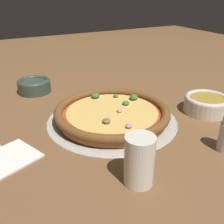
{
  "coord_description": "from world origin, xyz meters",
  "views": [
    {
      "loc": [
        -0.61,
        0.32,
        0.36
      ],
      "look_at": [
        0.0,
        0.0,
        0.03
      ],
      "focal_mm": 42.0,
      "sensor_mm": 36.0,
      "label": 1
    }
  ],
  "objects_px": {
    "drinking_cup": "(139,160)",
    "napkin": "(7,158)",
    "bowl_near": "(206,103)",
    "fork": "(6,151)",
    "bowl_far": "(34,85)",
    "pizza_tray": "(112,119)",
    "pizza": "(112,113)"
  },
  "relations": [
    {
      "from": "bowl_near",
      "to": "napkin",
      "type": "distance_m",
      "value": 0.59
    },
    {
      "from": "bowl_far",
      "to": "drinking_cup",
      "type": "xyz_separation_m",
      "value": [
        -0.6,
        -0.07,
        0.03
      ]
    },
    {
      "from": "drinking_cup",
      "to": "fork",
      "type": "bearing_deg",
      "value": 43.02
    },
    {
      "from": "napkin",
      "to": "pizza_tray",
      "type": "bearing_deg",
      "value": -79.04
    },
    {
      "from": "fork",
      "to": "napkin",
      "type": "bearing_deg",
      "value": -26.79
    },
    {
      "from": "bowl_far",
      "to": "drinking_cup",
      "type": "bearing_deg",
      "value": -173.42
    },
    {
      "from": "bowl_far",
      "to": "napkin",
      "type": "bearing_deg",
      "value": 158.65
    },
    {
      "from": "fork",
      "to": "pizza_tray",
      "type": "bearing_deg",
      "value": 71.31
    },
    {
      "from": "napkin",
      "to": "fork",
      "type": "relative_size",
      "value": 1.01
    },
    {
      "from": "drinking_cup",
      "to": "fork",
      "type": "relative_size",
      "value": 0.67
    },
    {
      "from": "pizza_tray",
      "to": "napkin",
      "type": "relative_size",
      "value": 2.39
    },
    {
      "from": "bowl_near",
      "to": "napkin",
      "type": "relative_size",
      "value": 0.85
    },
    {
      "from": "fork",
      "to": "bowl_near",
      "type": "bearing_deg",
      "value": 60.72
    },
    {
      "from": "bowl_near",
      "to": "pizza",
      "type": "bearing_deg",
      "value": 73.38
    },
    {
      "from": "napkin",
      "to": "fork",
      "type": "xyz_separation_m",
      "value": [
        0.03,
        -0.0,
        -0.0
      ]
    },
    {
      "from": "fork",
      "to": "bowl_far",
      "type": "bearing_deg",
      "value": 133.74
    },
    {
      "from": "pizza_tray",
      "to": "fork",
      "type": "bearing_deg",
      "value": 94.69
    },
    {
      "from": "pizza",
      "to": "fork",
      "type": "distance_m",
      "value": 0.3
    },
    {
      "from": "drinking_cup",
      "to": "napkin",
      "type": "distance_m",
      "value": 0.31
    },
    {
      "from": "drinking_cup",
      "to": "napkin",
      "type": "xyz_separation_m",
      "value": [
        0.2,
        0.22,
        -0.05
      ]
    },
    {
      "from": "napkin",
      "to": "fork",
      "type": "height_order",
      "value": "napkin"
    },
    {
      "from": "bowl_far",
      "to": "napkin",
      "type": "xyz_separation_m",
      "value": [
        -0.4,
        0.15,
        -0.02
      ]
    },
    {
      "from": "bowl_near",
      "to": "drinking_cup",
      "type": "bearing_deg",
      "value": 115.76
    },
    {
      "from": "drinking_cup",
      "to": "fork",
      "type": "xyz_separation_m",
      "value": [
        0.24,
        0.22,
        -0.05
      ]
    },
    {
      "from": "pizza",
      "to": "bowl_near",
      "type": "xyz_separation_m",
      "value": [
        -0.09,
        -0.29,
        0.0
      ]
    },
    {
      "from": "pizza",
      "to": "fork",
      "type": "xyz_separation_m",
      "value": [
        -0.03,
        0.3,
        -0.02
      ]
    },
    {
      "from": "bowl_near",
      "to": "fork",
      "type": "height_order",
      "value": "bowl_near"
    },
    {
      "from": "pizza_tray",
      "to": "drinking_cup",
      "type": "relative_size",
      "value": 3.59
    },
    {
      "from": "bowl_far",
      "to": "drinking_cup",
      "type": "relative_size",
      "value": 1.12
    },
    {
      "from": "pizza_tray",
      "to": "bowl_near",
      "type": "relative_size",
      "value": 2.8
    },
    {
      "from": "bowl_far",
      "to": "bowl_near",
      "type": "bearing_deg",
      "value": -134.11
    },
    {
      "from": "bowl_far",
      "to": "napkin",
      "type": "height_order",
      "value": "bowl_far"
    }
  ]
}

